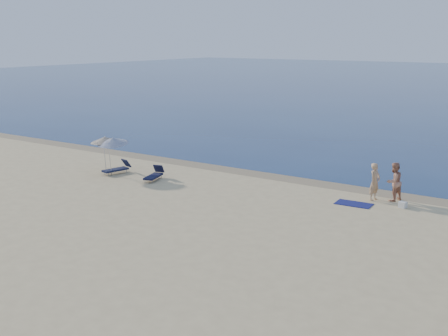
# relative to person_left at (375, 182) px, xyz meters

# --- Properties ---
(ground) EXTENTS (160.00, 160.00, 0.00)m
(ground) POSITION_rel_person_left_xyz_m (-4.30, -17.84, -0.94)
(ground) COLOR #C8B585
(ground) RESTS_ON ground
(wet_sand_strip) EXTENTS (240.00, 1.60, 0.00)m
(wet_sand_strip) POSITION_rel_person_left_xyz_m (-4.30, 1.56, -0.93)
(wet_sand_strip) COLOR #847254
(wet_sand_strip) RESTS_ON ground
(person_left) EXTENTS (0.58, 0.76, 1.87)m
(person_left) POSITION_rel_person_left_xyz_m (0.00, 0.00, 0.00)
(person_left) COLOR tan
(person_left) RESTS_ON ground
(person_right) EXTENTS (1.04, 1.15, 1.93)m
(person_right) POSITION_rel_person_left_xyz_m (0.81, 0.44, 0.03)
(person_right) COLOR #AF755C
(person_right) RESTS_ON ground
(beach_towel) EXTENTS (1.78, 1.05, 0.03)m
(beach_towel) POSITION_rel_person_left_xyz_m (-0.57, -1.22, -0.92)
(beach_towel) COLOR #101350
(beach_towel) RESTS_ON ground
(white_bag) EXTENTS (0.40, 0.36, 0.29)m
(white_bag) POSITION_rel_person_left_xyz_m (1.58, -0.50, -0.79)
(white_bag) COLOR silver
(white_bag) RESTS_ON ground
(umbrella_near) EXTENTS (2.26, 2.28, 2.34)m
(umbrella_near) POSITION_rel_person_left_xyz_m (-14.56, -3.27, 1.08)
(umbrella_near) COLOR silver
(umbrella_near) RESTS_ON ground
(umbrella_far) EXTENTS (2.24, 2.24, 2.28)m
(umbrella_far) POSITION_rel_person_left_xyz_m (-15.24, -3.20, 1.08)
(umbrella_far) COLOR silver
(umbrella_far) RESTS_ON ground
(lounger_left) EXTENTS (0.95, 1.84, 0.77)m
(lounger_left) POSITION_rel_person_left_xyz_m (-14.64, -2.91, -0.66)
(lounger_left) COLOR #151B3A
(lounger_left) RESTS_ON ground
(lounger_right) EXTENTS (1.01, 1.81, 0.76)m
(lounger_right) POSITION_rel_person_left_xyz_m (-11.77, -2.91, -0.66)
(lounger_right) COLOR black
(lounger_right) RESTS_ON ground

